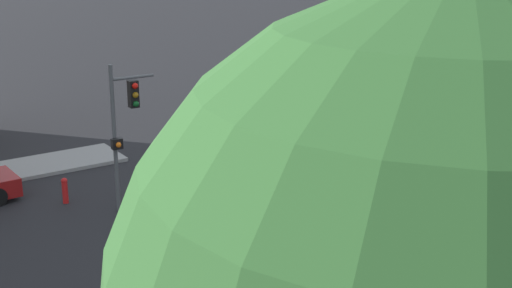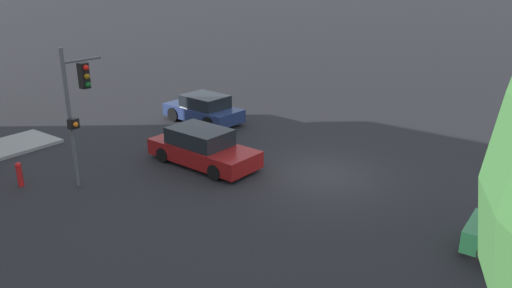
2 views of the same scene
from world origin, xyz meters
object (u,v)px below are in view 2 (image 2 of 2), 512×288
(fire_hydrant, at_px, (19,173))
(crossing_car_3, at_px, (204,109))
(crossing_car_2, at_px, (202,148))
(traffic_signal, at_px, (77,99))

(fire_hydrant, bearing_deg, crossing_car_3, -89.60)
(fire_hydrant, bearing_deg, crossing_car_2, -124.35)
(crossing_car_2, bearing_deg, crossing_car_3, 134.28)
(crossing_car_3, bearing_deg, crossing_car_2, 135.41)
(traffic_signal, bearing_deg, fire_hydrant, -134.98)
(traffic_signal, xyz_separation_m, crossing_car_2, (-2.11, -3.97, -2.52))
(crossing_car_2, bearing_deg, traffic_signal, -115.70)
(traffic_signal, distance_m, fire_hydrant, 3.58)
(traffic_signal, distance_m, crossing_car_2, 5.15)
(traffic_signal, relative_size, fire_hydrant, 5.42)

